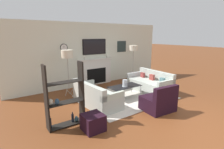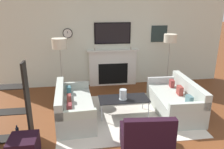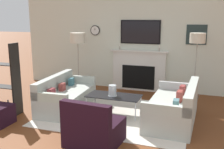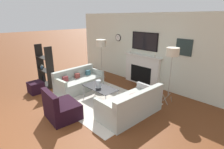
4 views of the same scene
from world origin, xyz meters
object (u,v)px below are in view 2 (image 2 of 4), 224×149
ottoman (24,147)px  floor_lamp_left (60,44)px  couch_right (175,101)px  couch_left (73,108)px  hurricane_candle (123,95)px  armchair (146,139)px  shelf_unit (3,108)px  coffee_table (124,99)px  floor_lamp_right (170,39)px

ottoman → floor_lamp_left: bearing=79.8°
couch_right → floor_lamp_left: floor_lamp_left is taller
couch_right → ottoman: (-3.28, -1.26, -0.09)m
couch_left → hurricane_candle: size_ratio=7.37×
armchair → couch_left: bearing=132.5°
couch_left → floor_lamp_left: (-0.33, 1.38, 1.23)m
shelf_unit → floor_lamp_left: bearing=65.9°
coffee_table → ottoman: coffee_table is taller
couch_left → floor_lamp_right: (2.81, 1.38, 1.30)m
floor_lamp_right → shelf_unit: size_ratio=1.11×
hurricane_candle → coffee_table: bearing=56.4°
armchair → floor_lamp_left: floor_lamp_left is taller
hurricane_candle → floor_lamp_right: (1.65, 1.41, 1.04)m
shelf_unit → ottoman: bearing=-52.7°
armchair → shelf_unit: (-2.56, 0.75, 0.42)m
floor_lamp_left → shelf_unit: (-0.92, -2.06, -0.82)m
floor_lamp_right → ottoman: (-3.61, -2.64, -1.38)m
couch_right → shelf_unit: bearing=-169.8°
couch_left → ottoman: couch_left is taller
coffee_table → couch_left: bearing=-179.6°
couch_right → shelf_unit: size_ratio=1.15×
couch_right → floor_lamp_right: floor_lamp_right is taller
floor_lamp_right → ottoman: size_ratio=3.67×
floor_lamp_left → floor_lamp_right: 3.14m
couch_left → floor_lamp_right: size_ratio=1.01×
coffee_table → shelf_unit: bearing=-164.4°
couch_left → floor_lamp_right: floor_lamp_right is taller
couch_left → armchair: armchair is taller
couch_right → ottoman: couch_right is taller
couch_left → coffee_table: couch_left is taller
floor_lamp_left → ottoman: floor_lamp_left is taller
couch_right → shelf_unit: (-3.73, -0.67, 0.41)m
hurricane_candle → floor_lamp_left: floor_lamp_left is taller
coffee_table → shelf_unit: size_ratio=0.75×
hurricane_candle → floor_lamp_left: size_ratio=0.14×
coffee_table → hurricane_candle: hurricane_candle is taller
shelf_unit → couch_right: bearing=10.2°
shelf_unit → coffee_table: bearing=15.6°
hurricane_candle → shelf_unit: size_ratio=0.15×
armchair → floor_lamp_right: size_ratio=0.53×
hurricane_candle → shelf_unit: 2.50m
coffee_table → floor_lamp_right: 2.43m
hurricane_candle → couch_left: bearing=178.7°
couch_right → floor_lamp_left: bearing=153.8°
couch_left → ottoman: (-0.81, -1.26, -0.08)m
couch_left → armchair: (1.30, -1.42, -0.01)m
hurricane_candle → shelf_unit: shelf_unit is taller
coffee_table → shelf_unit: 2.55m
couch_left → floor_lamp_right: 3.39m
armchair → hurricane_candle: size_ratio=3.84×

